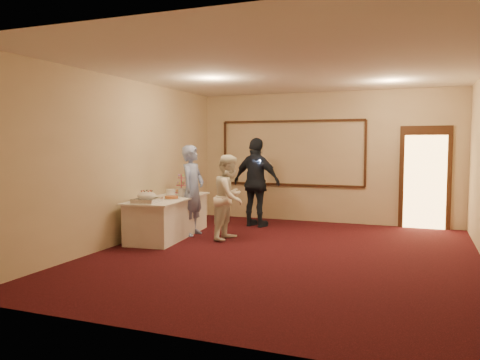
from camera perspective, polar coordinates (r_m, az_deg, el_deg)
name	(u,v)px	position (r m, az deg, el deg)	size (l,w,h in m)	color
floor	(284,255)	(7.77, 5.38, -9.10)	(7.00, 7.00, 0.00)	black
room_walls	(285,131)	(7.55, 5.50, 6.01)	(6.04, 7.04, 3.02)	beige
wall_molding	(291,153)	(11.11, 6.29, 3.29)	(3.45, 0.04, 1.55)	#311D0E
doorway	(425,178)	(10.76, 21.63, 0.20)	(1.05, 0.07, 2.20)	#311D0E
buffet_table	(168,217)	(9.30, -8.71, -4.45)	(1.15, 2.44, 0.77)	white
pavlova_tray	(147,198)	(8.49, -11.30, -2.11)	(0.48, 0.60, 0.21)	silver
cupcake_stand	(181,186)	(10.06, -7.17, -0.68)	(0.30, 0.30, 0.43)	#D14C71
plate_stack_a	(171,193)	(9.33, -8.46, -1.57)	(0.19, 0.19, 0.16)	white
plate_stack_b	(183,192)	(9.42, -6.99, -1.48)	(0.19, 0.19, 0.16)	white
tart	(171,198)	(8.95, -8.35, -2.14)	(0.29, 0.29, 0.06)	white
man	(192,190)	(9.33, -5.82, -1.26)	(0.65, 0.43, 1.79)	#7E91CE
woman	(230,197)	(8.86, -1.28, -2.11)	(0.78, 0.61, 1.61)	white
guest	(257,182)	(10.23, 2.03, -0.29)	(1.14, 0.48, 1.95)	black
camera_flash	(259,161)	(10.03, 2.36, 2.28)	(0.07, 0.04, 0.05)	white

